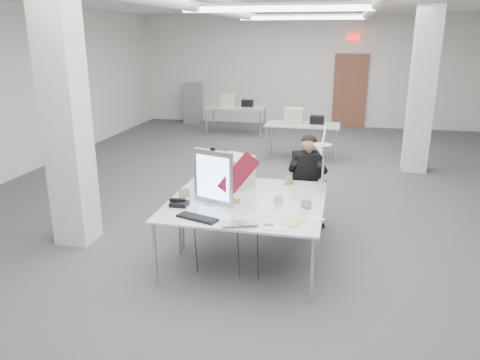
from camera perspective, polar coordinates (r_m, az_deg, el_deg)
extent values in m
cube|color=#47474A|center=(7.69, 3.92, -2.76)|extent=(10.00, 14.00, 0.02)
cube|color=white|center=(14.23, 8.45, 13.02)|extent=(10.00, 0.02, 3.20)
cube|color=white|center=(6.22, -20.40, 6.77)|extent=(0.45, 0.45, 3.20)
cube|color=white|center=(9.81, 21.29, 10.18)|extent=(0.45, 0.45, 3.20)
cube|color=brown|center=(14.17, 13.25, 10.51)|extent=(0.95, 0.08, 2.10)
cube|color=red|center=(14.05, 13.69, 16.56)|extent=(0.32, 0.06, 0.16)
cylinder|color=silver|center=(7.50, -5.28, 20.28)|extent=(0.16, 13.60, 0.16)
cylinder|color=silver|center=(7.17, 16.30, 19.85)|extent=(0.16, 13.60, 0.16)
cube|color=white|center=(7.23, 4.43, 20.10)|extent=(2.80, 0.14, 0.08)
cube|color=white|center=(11.20, 7.53, 19.01)|extent=(2.80, 0.14, 0.08)
cube|color=silver|center=(5.12, -0.17, -4.24)|extent=(1.80, 0.90, 0.02)
cube|color=silver|center=(5.95, 1.72, -1.13)|extent=(1.80, 0.90, 0.02)
cube|color=silver|center=(10.35, 7.64, 6.70)|extent=(1.60, 0.80, 0.02)
cube|color=silver|center=(12.81, -0.50, 8.88)|extent=(1.60, 0.80, 0.02)
cube|color=gray|center=(14.67, -5.78, 9.31)|extent=(0.45, 0.55, 1.20)
cube|color=#A6A6AA|center=(5.33, -3.28, 0.35)|extent=(0.50, 0.21, 0.63)
cube|color=maroon|center=(5.21, -0.17, 0.69)|extent=(0.46, 0.19, 0.53)
cube|color=black|center=(4.99, -5.22, -4.61)|extent=(0.49, 0.29, 0.02)
imported|color=#B0B0B4|center=(4.76, 0.09, -5.64)|extent=(0.43, 0.35, 0.03)
ellipsoid|color=#BBBCC1|center=(4.81, 3.50, -5.34)|extent=(0.12, 0.10, 0.04)
cube|color=black|center=(5.38, -7.40, -2.87)|extent=(0.19, 0.18, 0.05)
cube|color=#AD824A|center=(5.65, -6.82, -1.59)|extent=(0.13, 0.09, 0.10)
cube|color=tan|center=(5.31, 8.09, -2.92)|extent=(0.12, 0.09, 0.10)
cylinder|color=silver|center=(5.41, 4.69, -2.39)|extent=(0.11, 0.05, 0.11)
cube|color=white|center=(4.84, 4.54, -5.44)|extent=(0.22, 0.31, 0.01)
cube|color=#DCD183|center=(4.90, 6.45, -5.18)|extent=(0.26, 0.28, 0.01)
cube|color=white|center=(5.06, 9.11, -4.57)|extent=(0.23, 0.23, 0.01)
cube|color=beige|center=(5.99, -0.79, 1.11)|extent=(0.54, 0.53, 0.39)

